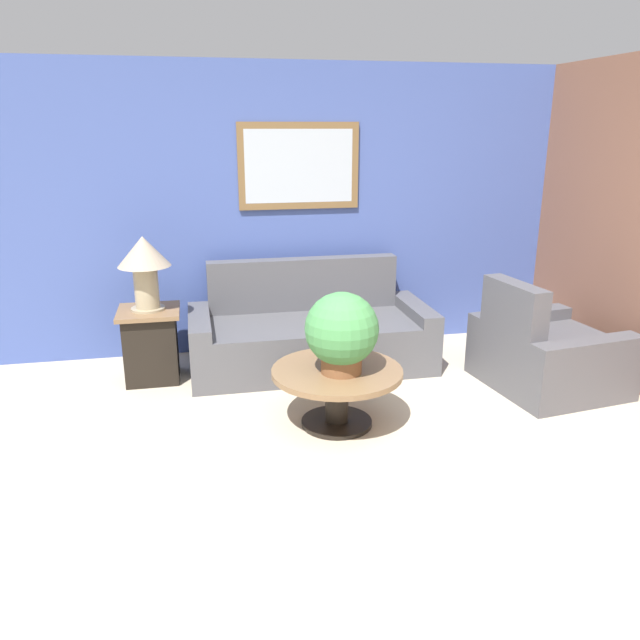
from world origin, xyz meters
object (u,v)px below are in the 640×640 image
Objects in this scene: armchair at (546,354)px; coffee_table at (337,384)px; table_lamp at (144,261)px; potted_plant_on_table at (342,332)px; couch_main at (310,335)px; side_table at (151,344)px.

armchair is 1.85m from coffee_table.
potted_plant_on_table is at bearing -41.65° from table_lamp.
potted_plant_on_table reaches higher than couch_main.
couch_main is 1.55m from table_lamp.
table_lamp is 1.07× the size of potted_plant_on_table.
table_lamp is (-0.00, -0.00, 0.71)m from side_table.
table_lamp reaches higher than side_table.
couch_main is at bearing 89.31° from potted_plant_on_table.
coffee_table is (-0.03, -1.19, 0.03)m from couch_main.
table_lamp reaches higher than armchair.
couch_main is 1.32m from potted_plant_on_table.
coffee_table is 1.89m from table_lamp.
armchair is 1.99× the size of potted_plant_on_table.
side_table is at bearing 139.36° from coffee_table.
side_table is (-1.33, 1.14, 0.00)m from coffee_table.
coffee_table is 1.75m from side_table.
potted_plant_on_table is at bearing -90.69° from couch_main.
coffee_table is 0.41m from potted_plant_on_table.
side_table is (-3.15, 0.81, 0.03)m from armchair.
side_table is at bearing 138.35° from potted_plant_on_table.
side_table is 0.71m from table_lamp.
couch_main is at bearing 56.68° from armchair.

